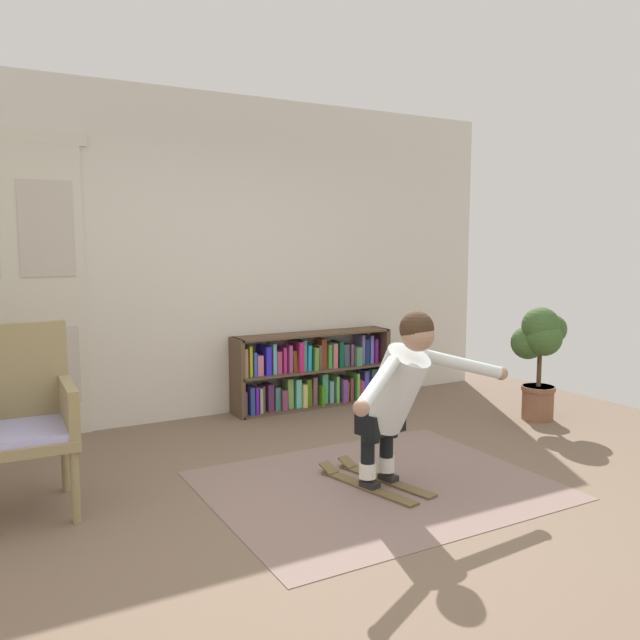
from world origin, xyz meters
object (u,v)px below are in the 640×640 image
person_skier (398,387)px  wicker_chair (18,414)px  potted_plant (540,345)px  skis_pair (373,481)px  bookshelf (312,373)px

person_skier → wicker_chair: bearing=157.4°
potted_plant → person_skier: bearing=-159.6°
wicker_chair → potted_plant: bearing=-1.2°
potted_plant → skis_pair: potted_plant is taller
bookshelf → skis_pair: size_ratio=1.89×
skis_pair → person_skier: person_skier is taller
bookshelf → wicker_chair: (-2.67, -1.32, 0.25)m
bookshelf → person_skier: (-0.57, -2.20, 0.36)m
wicker_chair → skis_pair: size_ratio=1.29×
skis_pair → bookshelf: bearing=72.9°
bookshelf → skis_pair: (-0.62, -2.00, -0.31)m
potted_plant → person_skier: person_skier is taller
skis_pair → wicker_chair: bearing=161.7°
wicker_chair → potted_plant: size_ratio=1.08×
potted_plant → skis_pair: size_ratio=1.20×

